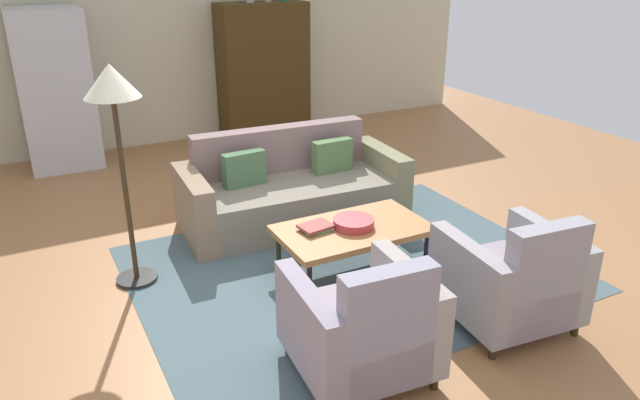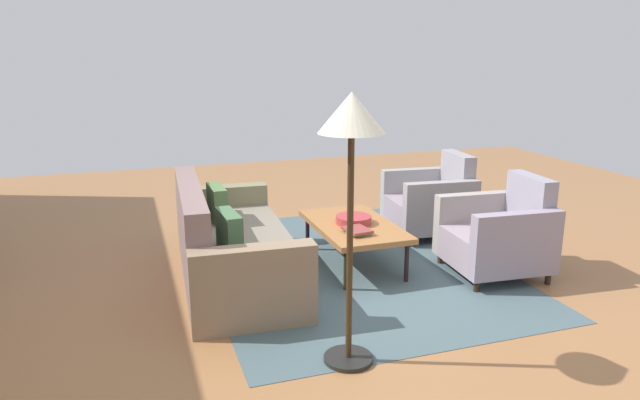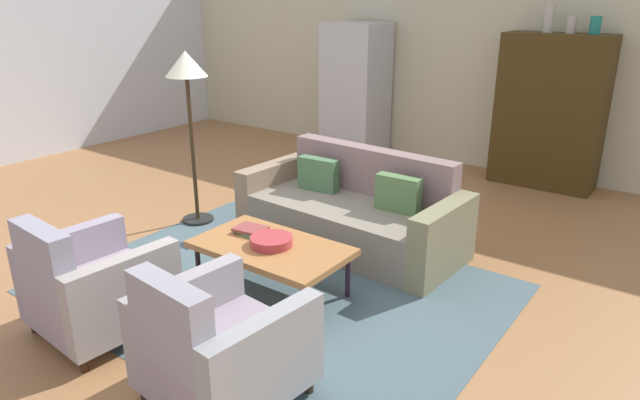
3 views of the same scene
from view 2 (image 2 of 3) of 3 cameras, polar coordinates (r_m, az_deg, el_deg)
ground_plane at (r=4.98m, az=3.79°, el=-8.51°), size 11.56×11.56×0.00m
area_rug at (r=5.44m, az=2.79°, el=-6.38°), size 3.40×2.60×0.01m
couch at (r=5.06m, az=-9.29°, el=-4.77°), size 2.14×1.01×0.86m
coffee_table at (r=5.34m, az=3.34°, el=-2.68°), size 1.20×0.70×0.40m
armchair_left at (r=5.39m, az=17.40°, el=-3.43°), size 0.86×0.86×0.88m
armchair_right at (r=6.35m, az=11.11°, el=-0.32°), size 0.87×0.87×0.88m
fruit_bowl at (r=5.32m, az=3.33°, el=-1.94°), size 0.33×0.33×0.07m
book_stack at (r=5.03m, az=3.67°, el=-3.06°), size 0.27×0.22×0.05m
floor_lamp at (r=3.40m, az=3.11°, el=6.00°), size 0.40×0.40×1.72m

